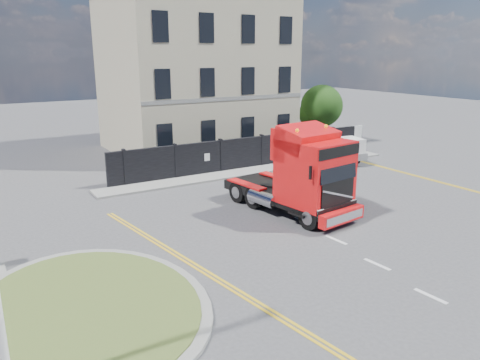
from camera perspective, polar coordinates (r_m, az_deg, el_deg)
ground at (r=19.50m, az=0.17°, el=-6.18°), size 120.00×120.00×0.00m
traffic_island at (r=14.55m, az=-18.10°, el=-14.53°), size 6.80×6.80×0.17m
hoarding_fence at (r=29.89m, az=1.92°, el=3.42°), size 18.80×0.25×2.00m
georgian_building at (r=35.56m, az=-5.56°, el=13.01°), size 12.30×10.30×12.80m
tree at (r=36.69m, az=9.66°, el=8.66°), size 3.20×3.20×4.80m
pavement_far at (r=29.08m, az=1.96°, el=1.18°), size 20.00×1.60×0.12m
truck at (r=20.97m, az=7.77°, el=0.37°), size 3.35×6.94×4.00m
flatbed_pickup at (r=31.55m, az=12.29°, el=3.65°), size 2.43×4.55×1.79m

